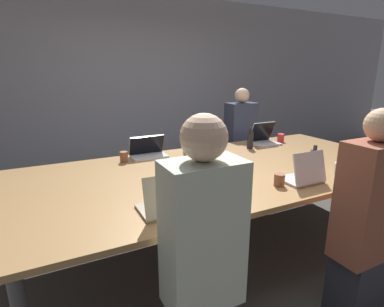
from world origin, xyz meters
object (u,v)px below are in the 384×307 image
at_px(bottle_far_right, 250,140).
at_px(cup_near_midright, 279,180).
at_px(stapler, 242,172).
at_px(bottle_near_midright, 314,162).
at_px(laptop_near_right, 371,164).
at_px(bottle_near_left, 196,180).
at_px(laptop_near_midright, 304,174).
at_px(cup_near_left, 203,197).
at_px(cup_far_midleft, 124,157).
at_px(laptop_far_right, 263,138).
at_px(person_far_right, 240,142).
at_px(cup_near_right, 340,169).
at_px(person_near_left, 203,257).
at_px(laptop_far_center, 200,144).
at_px(laptop_far_midleft, 148,151).
at_px(cup_far_right, 281,138).
at_px(person_near_midright, 366,222).
at_px(laptop_near_left, 170,201).

bearing_deg(bottle_far_right, cup_near_midright, -116.14).
bearing_deg(stapler, bottle_near_midright, -25.81).
xyz_separation_m(laptop_near_right, stapler, (-1.03, 0.46, -0.05)).
xyz_separation_m(bottle_near_left, laptop_near_midright, (0.87, -0.18, -0.03)).
xyz_separation_m(cup_near_left, bottle_far_right, (1.19, 1.06, 0.06)).
distance_m(cup_far_midleft, stapler, 1.15).
distance_m(laptop_far_right, person_far_right, 0.54).
bearing_deg(bottle_near_midright, cup_near_right, -32.66).
bearing_deg(person_near_left, cup_near_midright, -153.44).
bearing_deg(cup_near_right, laptop_far_right, 82.41).
height_order(laptop_far_center, laptop_far_midleft, laptop_far_center).
height_order(person_near_left, laptop_far_midleft, person_near_left).
xyz_separation_m(person_far_right, cup_near_right, (-0.18, -1.71, 0.14)).
height_order(cup_near_left, bottle_near_left, bottle_near_left).
bearing_deg(cup_near_right, bottle_near_left, 172.30).
bearing_deg(cup_near_right, laptop_near_midright, -178.76).
bearing_deg(cup_far_right, cup_far_midleft, 179.63).
distance_m(cup_near_midright, laptop_far_midleft, 1.40).
xyz_separation_m(cup_near_midright, bottle_near_midright, (0.46, 0.09, 0.06)).
xyz_separation_m(bottle_far_right, person_near_midright, (-0.31, -1.64, -0.19)).
distance_m(person_near_left, laptop_far_midleft, 1.73).
relative_size(laptop_near_left, laptop_near_midright, 1.19).
bearing_deg(cup_near_left, person_near_midright, -32.86).
bearing_deg(bottle_far_right, bottle_near_midright, -93.13).
bearing_deg(person_far_right, cup_near_left, -131.72).
bearing_deg(laptop_near_right, laptop_near_left, -2.18).
distance_m(person_far_right, bottle_far_right, 0.73).
xyz_separation_m(person_far_right, bottle_near_midright, (-0.37, -1.59, 0.20)).
relative_size(cup_near_left, stapler, 0.51).
relative_size(bottle_near_left, laptop_far_center, 0.72).
height_order(laptop_near_midright, cup_far_midleft, laptop_near_midright).
xyz_separation_m(laptop_near_left, person_near_left, (0.01, -0.42, -0.14)).
distance_m(person_far_right, bottle_near_midright, 1.64).
bearing_deg(bottle_near_midright, person_near_midright, -110.53).
relative_size(cup_near_right, person_near_midright, 0.07).
distance_m(laptop_far_right, cup_far_midleft, 1.73).
relative_size(laptop_near_right, laptop_near_midright, 1.19).
xyz_separation_m(laptop_near_left, cup_near_left, (0.26, 0.03, -0.04)).
bearing_deg(stapler, person_far_right, 53.40).
height_order(bottle_near_left, laptop_far_right, laptop_far_right).
bearing_deg(stapler, cup_near_right, -28.01).
xyz_separation_m(person_near_left, cup_near_midright, (0.92, 0.46, 0.12)).
relative_size(laptop_far_center, cup_far_right, 3.40).
xyz_separation_m(cup_near_left, cup_near_right, (1.32, -0.02, 0.01)).
height_order(cup_near_left, laptop_near_midright, laptop_near_midright).
bearing_deg(bottle_near_left, cup_near_left, -99.34).
distance_m(laptop_near_right, cup_near_right, 0.30).
xyz_separation_m(laptop_near_left, person_far_right, (1.76, 1.73, -0.17)).
distance_m(person_near_midright, cup_far_midleft, 2.08).
height_order(cup_near_right, cup_near_midright, cup_near_right).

